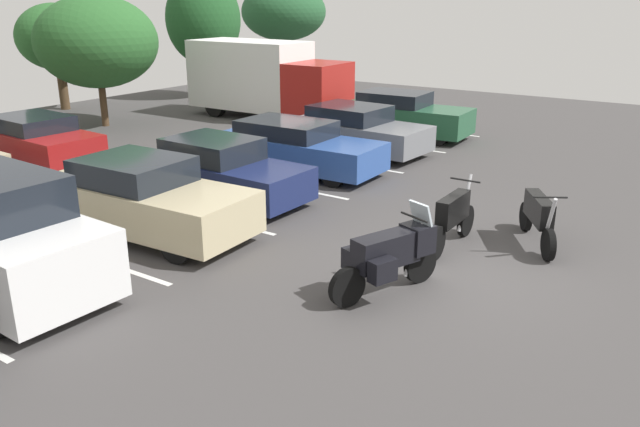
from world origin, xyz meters
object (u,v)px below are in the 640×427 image
Objects in this scene: car_grey at (356,130)px; car_far_red at (36,139)px; car_navy at (222,171)px; motorcycle_third at (538,216)px; car_champagne at (143,198)px; motorcycle_second at (453,217)px; car_green at (403,115)px; box_truck at (265,78)px; motorcycle_touring at (390,254)px; car_blue at (296,147)px.

car_grey is 9.65m from car_far_red.
car_navy is 0.96× the size of car_grey.
car_champagne reaches higher than motorcycle_third.
car_far_red is (2.43, 7.44, -0.10)m from car_champagne.
motorcycle_second reaches higher than motorcycle_third.
car_green is 0.69× the size of box_truck.
car_grey is at bearing 34.08° from motorcycle_touring.
motorcycle_third is 7.31m from car_navy.
car_green is at bearing -0.08° from car_champagne.
car_champagne is at bearing -176.75° from car_blue.
motorcycle_third is 0.29× the size of box_truck.
car_navy is at bearing 178.33° from car_grey.
car_champagne is (-0.36, 5.55, 0.07)m from motorcycle_touring.
car_green is 1.03× the size of car_far_red.
car_far_red is (2.07, 12.99, -0.02)m from motorcycle_touring.
car_green is at bearing -91.49° from box_truck.
box_truck is (11.83, 6.24, 0.81)m from car_champagne.
car_blue is (1.88, 7.28, 0.11)m from motorcycle_third.
car_navy is 7.20m from car_far_red.
car_blue is at bearing -135.63° from box_truck.
motorcycle_third is at bearing -124.09° from car_grey.
car_grey is (8.66, 0.07, -0.04)m from car_champagne.
car_far_red is (-0.43, 13.03, 0.06)m from motorcycle_second.
car_blue is 1.08× the size of car_grey.
car_grey is (2.87, -0.26, 0.02)m from car_blue.
motorcycle_second is 8.11m from car_grey.
motorcycle_touring is 1.00× the size of motorcycle_second.
car_blue is at bearing -64.71° from car_far_red.
car_far_red is at bearing 95.89° from motorcycle_third.
car_green is (11.67, -0.02, -0.01)m from car_champagne.
car_blue is (5.79, 0.33, -0.07)m from car_champagne.
box_truck reaches higher than car_champagne.
box_truck reaches higher than motorcycle_touring.
car_grey is 6.99m from box_truck.
car_far_red is at bearing 115.29° from car_blue.
car_green reaches higher than car_blue.
car_blue is at bearing 47.26° from motorcycle_touring.
car_navy is (2.64, 0.25, -0.05)m from car_champagne.
motorcycle_third is 15.42m from box_truck.
car_navy is at bearing -146.86° from box_truck.
car_green reaches higher than motorcycle_third.
car_green is 6.31m from box_truck.
motorcycle_second is 0.47× the size of car_green.
motorcycle_third is at bearing -80.03° from car_navy.
car_grey is 0.68× the size of box_truck.
car_blue is 2.89m from car_grey.
car_grey is 1.01× the size of car_far_red.
motorcycle_third is at bearing -60.64° from car_champagne.
car_champagne reaches higher than motorcycle_second.
car_far_red is at bearing 91.88° from motorcycle_second.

